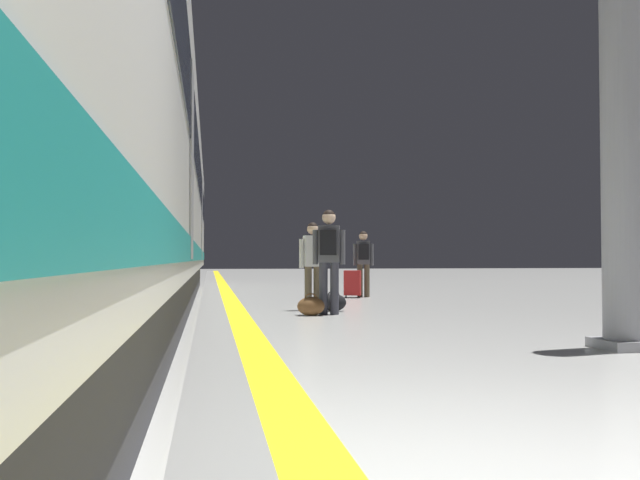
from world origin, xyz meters
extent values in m
cube|color=yellow|center=(-0.95, 10.00, 0.00)|extent=(0.36, 80.00, 0.01)
cube|color=slate|center=(-1.28, 10.00, 0.00)|extent=(0.62, 80.00, 0.01)
cube|color=#38383D|center=(-3.07, 8.96, 0.35)|extent=(2.67, 25.26, 0.70)
cube|color=silver|center=(-3.07, 8.96, 2.15)|extent=(2.90, 26.31, 2.90)
cylinder|color=silver|center=(-3.07, 8.96, 3.55)|extent=(2.84, 25.78, 2.84)
cube|color=black|center=(-3.07, 8.96, 2.50)|extent=(2.93, 24.73, 0.80)
cube|color=#197F7F|center=(-3.07, 8.96, 1.00)|extent=(2.94, 25.78, 0.24)
cone|color=silver|center=(-3.07, 23.42, 1.90)|extent=(2.76, 2.60, 2.75)
cube|color=gray|center=(-1.60, 5.02, 1.90)|extent=(0.02, 0.90, 2.00)
cube|color=gray|center=(-1.60, 14.88, 1.90)|extent=(0.02, 0.90, 2.00)
cylinder|color=#383842|center=(0.41, 8.58, 0.42)|extent=(0.14, 0.14, 0.84)
cylinder|color=#383842|center=(0.59, 8.53, 0.42)|extent=(0.14, 0.14, 0.84)
cube|color=#4C4C51|center=(0.50, 8.56, 1.15)|extent=(0.38, 0.28, 0.60)
cylinder|color=#4C4C51|center=(0.29, 8.62, 1.10)|extent=(0.09, 0.09, 0.56)
cylinder|color=#4C4C51|center=(0.72, 8.51, 1.10)|extent=(0.09, 0.09, 0.56)
sphere|color=beige|center=(0.50, 8.56, 1.58)|extent=(0.22, 0.22, 0.22)
sphere|color=black|center=(0.50, 8.56, 1.60)|extent=(0.20, 0.20, 0.20)
cube|color=black|center=(0.47, 8.41, 1.17)|extent=(0.29, 0.20, 0.40)
ellipsoid|color=brown|center=(0.18, 8.39, 0.15)|extent=(0.44, 0.26, 0.30)
torus|color=brown|center=(0.18, 8.39, 0.25)|extent=(0.22, 0.02, 0.22)
cylinder|color=brown|center=(0.30, 9.51, 0.38)|extent=(0.13, 0.13, 0.77)
cylinder|color=brown|center=(0.46, 9.53, 0.38)|extent=(0.13, 0.13, 0.77)
cube|color=silver|center=(0.38, 9.52, 1.04)|extent=(0.33, 0.22, 0.55)
cylinder|color=silver|center=(0.18, 9.50, 1.00)|extent=(0.08, 0.08, 0.51)
cylinder|color=silver|center=(0.58, 9.56, 1.00)|extent=(0.08, 0.08, 0.51)
sphere|color=beige|center=(0.38, 9.52, 1.44)|extent=(0.20, 0.20, 0.20)
sphere|color=black|center=(0.38, 9.52, 1.46)|extent=(0.19, 0.19, 0.19)
ellipsoid|color=black|center=(0.70, 9.22, 0.15)|extent=(0.44, 0.26, 0.30)
torus|color=black|center=(0.70, 9.22, 0.25)|extent=(0.22, 0.02, 0.22)
cylinder|color=brown|center=(2.11, 13.37, 0.39)|extent=(0.13, 0.13, 0.78)
cylinder|color=brown|center=(2.27, 13.34, 0.39)|extent=(0.13, 0.13, 0.78)
cube|color=#4C4C51|center=(2.19, 13.35, 1.05)|extent=(0.34, 0.23, 0.55)
cylinder|color=#4C4C51|center=(1.99, 13.40, 1.01)|extent=(0.08, 0.08, 0.52)
cylinder|color=#4C4C51|center=(2.39, 13.33, 1.01)|extent=(0.08, 0.08, 0.52)
sphere|color=tan|center=(2.19, 13.35, 1.45)|extent=(0.20, 0.20, 0.20)
sphere|color=black|center=(2.19, 13.35, 1.47)|extent=(0.19, 0.19, 0.19)
cube|color=black|center=(2.17, 13.22, 1.07)|extent=(0.26, 0.17, 0.37)
cube|color=#A51E1E|center=(1.87, 13.10, 0.35)|extent=(0.43, 0.35, 0.58)
cube|color=#A51E1E|center=(1.92, 13.21, 0.28)|extent=(0.30, 0.13, 0.32)
cylinder|color=black|center=(1.72, 13.09, 0.03)|extent=(0.04, 0.06, 0.06)
cylinder|color=black|center=(1.98, 12.98, 0.03)|extent=(0.04, 0.06, 0.06)
cylinder|color=gray|center=(2.71, 3.98, 1.80)|extent=(0.44, 0.44, 3.60)
cube|color=gray|center=(2.71, 3.98, 0.05)|extent=(0.56, 0.56, 0.10)
camera|label=1|loc=(-1.42, -2.15, 0.90)|focal=37.60mm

